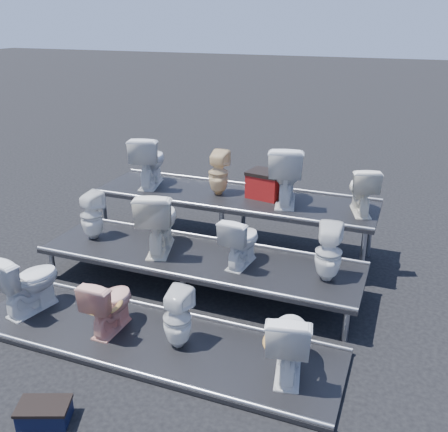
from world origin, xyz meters
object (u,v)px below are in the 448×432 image
(red_crate, at_px, (265,186))
(toilet_6, at_px, (241,240))
(toilet_7, at_px, (329,253))
(toilet_11, at_px, (362,190))
(toilet_8, at_px, (149,161))
(step_stool, at_px, (45,414))
(toilet_2, at_px, (177,318))
(toilet_9, at_px, (218,173))
(toilet_0, at_px, (29,281))
(toilet_1, at_px, (109,303))
(toilet_3, at_px, (289,340))
(toilet_4, at_px, (92,216))
(toilet_5, at_px, (158,220))
(toilet_10, at_px, (286,174))

(red_crate, bearing_deg, toilet_6, -75.06)
(toilet_7, relative_size, toilet_11, 1.06)
(toilet_8, bearing_deg, step_stool, 91.77)
(toilet_2, height_order, toilet_9, toilet_9)
(toilet_0, height_order, toilet_2, toilet_0)
(toilet_0, distance_m, toilet_8, 2.74)
(toilet_1, relative_size, red_crate, 1.39)
(step_stool, bearing_deg, toilet_7, 31.79)
(toilet_6, xyz_separation_m, toilet_9, (-0.82, 1.30, 0.41))
(toilet_3, xyz_separation_m, toilet_11, (0.31, 2.60, 0.75))
(toilet_6, xyz_separation_m, red_crate, (-0.12, 1.42, 0.25))
(toilet_0, distance_m, toilet_7, 3.55)
(toilet_8, distance_m, toilet_9, 1.17)
(toilet_8, relative_size, red_crate, 1.67)
(toilet_6, distance_m, step_stool, 2.89)
(red_crate, bearing_deg, toilet_4, -135.44)
(toilet_3, relative_size, toilet_5, 0.90)
(toilet_4, distance_m, toilet_5, 1.05)
(toilet_1, distance_m, red_crate, 2.96)
(toilet_2, relative_size, toilet_11, 1.02)
(toilet_1, distance_m, toilet_9, 2.73)
(toilet_10, height_order, toilet_11, toilet_10)
(toilet_9, height_order, toilet_10, toilet_10)
(toilet_11, relative_size, red_crate, 1.37)
(toilet_8, relative_size, toilet_10, 0.94)
(toilet_10, bearing_deg, toilet_0, 34.85)
(toilet_4, height_order, toilet_5, toilet_5)
(toilet_10, xyz_separation_m, red_crate, (-0.33, 0.12, -0.25))
(toilet_4, height_order, toilet_6, toilet_4)
(toilet_4, height_order, toilet_7, toilet_7)
(toilet_3, bearing_deg, toilet_5, -42.62)
(toilet_0, bearing_deg, toilet_4, -77.88)
(toilet_5, xyz_separation_m, toilet_10, (1.35, 1.30, 0.40))
(toilet_11, bearing_deg, toilet_7, 64.56)
(toilet_10, distance_m, step_stool, 4.28)
(toilet_7, height_order, toilet_9, toilet_9)
(toilet_7, bearing_deg, step_stool, 48.26)
(toilet_2, bearing_deg, toilet_9, -74.18)
(toilet_8, xyz_separation_m, red_crate, (1.86, 0.12, -0.23))
(toilet_1, relative_size, toilet_2, 0.99)
(toilet_6, distance_m, toilet_7, 1.08)
(toilet_0, distance_m, toilet_4, 1.35)
(toilet_0, distance_m, toilet_1, 1.12)
(toilet_1, distance_m, toilet_3, 2.05)
(toilet_6, bearing_deg, toilet_7, -173.65)
(toilet_6, bearing_deg, red_crate, -78.76)
(toilet_1, relative_size, toilet_6, 1.03)
(toilet_2, bearing_deg, toilet_1, 3.45)
(toilet_3, relative_size, toilet_7, 1.10)
(toilet_2, distance_m, red_crate, 2.80)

